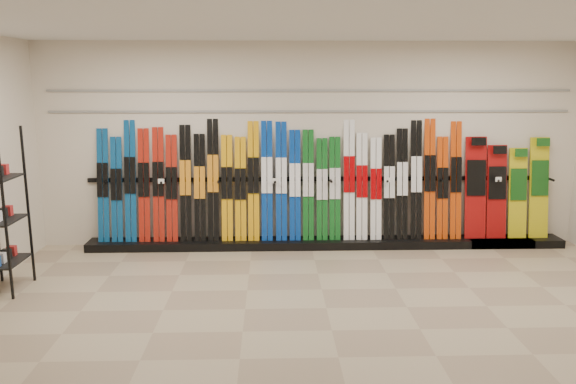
{
  "coord_description": "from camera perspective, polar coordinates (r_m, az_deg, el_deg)",
  "views": [
    {
      "loc": [
        -0.6,
        -5.75,
        2.46
      ],
      "look_at": [
        -0.39,
        1.0,
        1.1
      ],
      "focal_mm": 35.0,
      "sensor_mm": 36.0,
      "label": 1
    }
  ],
  "objects": [
    {
      "name": "floor",
      "position": [
        6.29,
        3.92,
        -11.69
      ],
      "size": [
        8.0,
        8.0,
        0.0
      ],
      "primitive_type": "plane",
      "color": "gray",
      "rests_on": "ground"
    },
    {
      "name": "back_wall",
      "position": [
        8.33,
        2.37,
        4.76
      ],
      "size": [
        8.0,
        0.0,
        8.0
      ],
      "primitive_type": "plane",
      "rotation": [
        1.57,
        0.0,
        0.0
      ],
      "color": "beige",
      "rests_on": "floor"
    },
    {
      "name": "ceiling",
      "position": [
        5.81,
        4.34,
        16.68
      ],
      "size": [
        8.0,
        8.0,
        0.0
      ],
      "primitive_type": "plane",
      "rotation": [
        3.14,
        0.0,
        0.0
      ],
      "color": "silver",
      "rests_on": "back_wall"
    },
    {
      "name": "ski_rack_base",
      "position": [
        8.43,
        3.93,
        -5.19
      ],
      "size": [
        8.0,
        0.4,
        0.12
      ],
      "primitive_type": "cube",
      "color": "black",
      "rests_on": "floor"
    },
    {
      "name": "skis",
      "position": [
        8.25,
        -0.71,
        0.76
      ],
      "size": [
        5.37,
        0.3,
        1.8
      ],
      "color": "navy",
      "rests_on": "ski_rack_base"
    },
    {
      "name": "snowboards",
      "position": [
        8.98,
        21.27,
        0.2
      ],
      "size": [
        1.26,
        0.23,
        1.51
      ],
      "color": "#990C0C",
      "rests_on": "ski_rack_base"
    },
    {
      "name": "slatwall_rail_0",
      "position": [
        8.27,
        2.41,
        8.19
      ],
      "size": [
        7.6,
        0.02,
        0.03
      ],
      "primitive_type": "cube",
      "color": "gray",
      "rests_on": "back_wall"
    },
    {
      "name": "slatwall_rail_1",
      "position": [
        8.26,
        2.42,
        10.26
      ],
      "size": [
        7.6,
        0.02,
        0.03
      ],
      "primitive_type": "cube",
      "color": "gray",
      "rests_on": "back_wall"
    }
  ]
}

